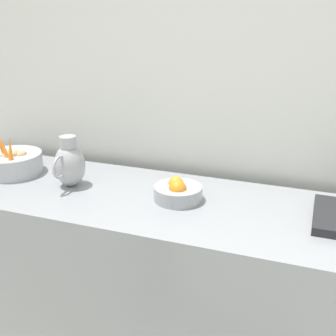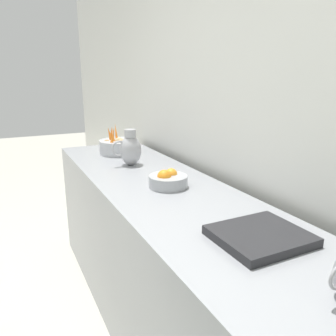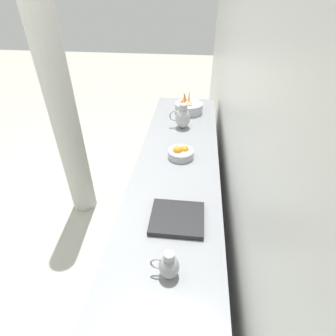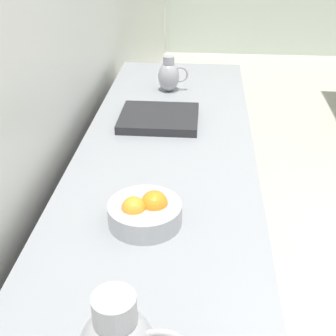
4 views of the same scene
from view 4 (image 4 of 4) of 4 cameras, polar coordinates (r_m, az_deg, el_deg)
prep_counter at (r=1.81m, az=-1.26°, el=-16.35°), size 0.69×2.95×0.93m
orange_bowl at (r=1.38m, az=-2.84°, el=-5.42°), size 0.22×0.22×0.11m
metal_pitcher_short at (r=2.38m, az=0.13°, el=11.32°), size 0.15×0.11×0.18m
counter_sink_basin at (r=2.04m, az=-1.11°, el=6.17°), size 0.34×0.30×0.04m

